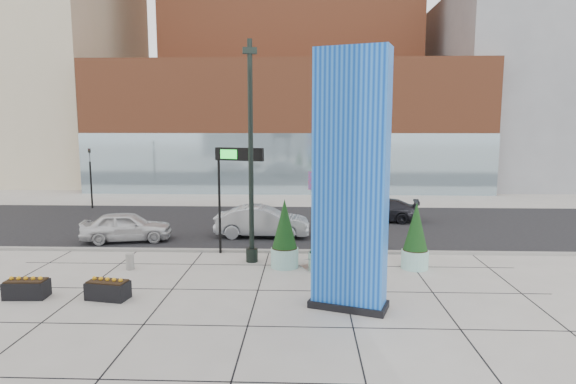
{
  "coord_description": "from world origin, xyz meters",
  "views": [
    {
      "loc": [
        2.65,
        -16.97,
        5.7
      ],
      "look_at": [
        1.93,
        2.0,
        3.03
      ],
      "focal_mm": 30.0,
      "sensor_mm": 36.0,
      "label": 1
    }
  ],
  "objects_px": {
    "public_art_sculpture": "(327,239)",
    "overhead_street_sign": "(237,163)",
    "lamp_post": "(251,174)",
    "concrete_bollard": "(130,262)",
    "car_white_west": "(127,227)",
    "blue_pylon": "(351,186)",
    "car_silver_mid": "(262,222)"
  },
  "relations": [
    {
      "from": "public_art_sculpture",
      "to": "overhead_street_sign",
      "type": "distance_m",
      "value": 5.21
    },
    {
      "from": "blue_pylon",
      "to": "lamp_post",
      "type": "distance_m",
      "value": 6.14
    },
    {
      "from": "lamp_post",
      "to": "public_art_sculpture",
      "type": "height_order",
      "value": "lamp_post"
    },
    {
      "from": "lamp_post",
      "to": "overhead_street_sign",
      "type": "distance_m",
      "value": 1.53
    },
    {
      "from": "lamp_post",
      "to": "overhead_street_sign",
      "type": "height_order",
      "value": "lamp_post"
    },
    {
      "from": "blue_pylon",
      "to": "car_white_west",
      "type": "relative_size",
      "value": 1.86
    },
    {
      "from": "blue_pylon",
      "to": "overhead_street_sign",
      "type": "distance_m",
      "value": 7.63
    },
    {
      "from": "lamp_post",
      "to": "car_white_west",
      "type": "xyz_separation_m",
      "value": [
        -6.53,
        3.29,
        -2.97
      ]
    },
    {
      "from": "concrete_bollard",
      "to": "car_white_west",
      "type": "distance_m",
      "value": 4.93
    },
    {
      "from": "blue_pylon",
      "to": "concrete_bollard",
      "type": "bearing_deg",
      "value": 175.22
    },
    {
      "from": "car_white_west",
      "to": "car_silver_mid",
      "type": "distance_m",
      "value": 6.67
    },
    {
      "from": "concrete_bollard",
      "to": "car_silver_mid",
      "type": "distance_m",
      "value": 7.47
    },
    {
      "from": "concrete_bollard",
      "to": "public_art_sculpture",
      "type": "bearing_deg",
      "value": 4.38
    },
    {
      "from": "blue_pylon",
      "to": "car_silver_mid",
      "type": "height_order",
      "value": "blue_pylon"
    },
    {
      "from": "car_white_west",
      "to": "car_silver_mid",
      "type": "xyz_separation_m",
      "value": [
        6.56,
        1.19,
        0.06
      ]
    },
    {
      "from": "overhead_street_sign",
      "to": "car_silver_mid",
      "type": "bearing_deg",
      "value": 94.31
    },
    {
      "from": "car_silver_mid",
      "to": "public_art_sculpture",
      "type": "bearing_deg",
      "value": -148.06
    },
    {
      "from": "concrete_bollard",
      "to": "overhead_street_sign",
      "type": "bearing_deg",
      "value": 32.97
    },
    {
      "from": "lamp_post",
      "to": "public_art_sculpture",
      "type": "distance_m",
      "value": 4.08
    },
    {
      "from": "public_art_sculpture",
      "to": "car_white_west",
      "type": "distance_m",
      "value": 10.44
    },
    {
      "from": "car_silver_mid",
      "to": "lamp_post",
      "type": "bearing_deg",
      "value": -179.38
    },
    {
      "from": "lamp_post",
      "to": "public_art_sculpture",
      "type": "bearing_deg",
      "value": -12.31
    },
    {
      "from": "car_white_west",
      "to": "overhead_street_sign",
      "type": "bearing_deg",
      "value": -120.0
    },
    {
      "from": "overhead_street_sign",
      "to": "public_art_sculpture",
      "type": "bearing_deg",
      "value": -8.69
    },
    {
      "from": "car_silver_mid",
      "to": "car_white_west",
      "type": "bearing_deg",
      "value": 101.31
    },
    {
      "from": "public_art_sculpture",
      "to": "car_silver_mid",
      "type": "distance_m",
      "value": 6.02
    },
    {
      "from": "concrete_bollard",
      "to": "blue_pylon",
      "type": "bearing_deg",
      "value": -23.97
    },
    {
      "from": "lamp_post",
      "to": "public_art_sculpture",
      "type": "xyz_separation_m",
      "value": [
        3.12,
        -0.68,
        -2.54
      ]
    },
    {
      "from": "public_art_sculpture",
      "to": "car_silver_mid",
      "type": "relative_size",
      "value": 0.93
    },
    {
      "from": "overhead_street_sign",
      "to": "car_silver_mid",
      "type": "height_order",
      "value": "overhead_street_sign"
    },
    {
      "from": "blue_pylon",
      "to": "car_white_west",
      "type": "xyz_separation_m",
      "value": [
        -10.13,
        8.26,
        -3.11
      ]
    },
    {
      "from": "blue_pylon",
      "to": "lamp_post",
      "type": "bearing_deg",
      "value": 145.11
    }
  ]
}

